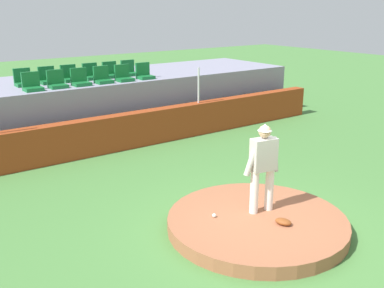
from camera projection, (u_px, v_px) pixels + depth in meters
The scene contains 20 objects.
ground_plane at pixel (256, 229), 8.31m from camera, with size 60.00×60.00×0.00m, color #487E3B.
pitchers_mound at pixel (257, 223), 8.27m from camera, with size 3.32×3.32×0.24m, color #9C5C3D.
pitcher at pixel (263, 162), 8.20m from camera, with size 0.75×0.33×1.71m.
baseball at pixel (214, 215), 8.22m from camera, with size 0.07×0.07×0.07m, color white.
fielding_glove at pixel (283, 222), 7.94m from camera, with size 0.30×0.20×0.11m, color brown.
brick_barrier at pixel (114, 133), 12.68m from camera, with size 15.60×0.40×1.02m, color #983A19.
fence_post_right at pixel (199, 85), 14.05m from camera, with size 0.06×0.06×1.12m, color silver.
bleacher_platform at pixel (78, 106), 14.51m from camera, with size 15.35×3.58×1.75m, color gray.
stadium_chair_0 at pixel (32, 85), 12.22m from camera, with size 0.48×0.44×0.50m.
stadium_chair_1 at pixel (57, 82), 12.65m from camera, with size 0.48×0.44×0.50m.
stadium_chair_2 at pixel (80, 80), 13.02m from camera, with size 0.48×0.44×0.50m.
stadium_chair_3 at pixel (103, 78), 13.43m from camera, with size 0.48×0.44×0.50m.
stadium_chair_4 at pixel (124, 76), 13.79m from camera, with size 0.48×0.44×0.50m.
stadium_chair_5 at pixel (144, 74), 14.23m from camera, with size 0.48×0.44×0.50m.
stadium_chair_6 at pixel (23, 80), 12.95m from camera, with size 0.48×0.44×0.50m.
stadium_chair_7 at pixel (48, 78), 13.34m from camera, with size 0.48×0.44×0.50m.
stadium_chair_8 at pixel (70, 76), 13.72m from camera, with size 0.48×0.44×0.50m.
stadium_chair_9 at pixel (91, 74), 14.12m from camera, with size 0.48×0.44×0.50m.
stadium_chair_10 at pixel (111, 72), 14.50m from camera, with size 0.48×0.44×0.50m.
stadium_chair_11 at pixel (129, 71), 14.90m from camera, with size 0.48×0.44×0.50m.
Camera 1 is at (-5.35, -5.34, 3.97)m, focal length 41.83 mm.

